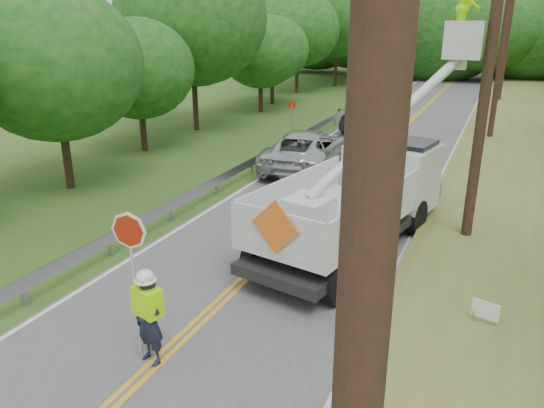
% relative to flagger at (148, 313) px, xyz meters
% --- Properties ---
extents(ground, '(140.00, 140.00, 0.00)m').
position_rel_flagger_xyz_m(ground, '(0.10, -0.45, -1.09)').
color(ground, '#2B4F1B').
rests_on(ground, ground).
extents(road, '(7.20, 96.00, 0.03)m').
position_rel_flagger_xyz_m(road, '(0.10, 13.55, -1.08)').
color(road, '#4B4B4D').
rests_on(road, ground).
extents(guardrail, '(0.18, 48.00, 0.77)m').
position_rel_flagger_xyz_m(guardrail, '(-3.92, 14.45, -0.53)').
color(guardrail, '#9A9AA2').
rests_on(guardrail, ground).
extents(utility_poles, '(1.60, 43.30, 10.00)m').
position_rel_flagger_xyz_m(utility_poles, '(5.10, 16.56, 4.18)').
color(utility_poles, black).
rests_on(utility_poles, ground).
extents(tall_grass_verge, '(7.00, 96.00, 0.30)m').
position_rel_flagger_xyz_m(tall_grass_verge, '(7.20, 13.55, -0.94)').
color(tall_grass_verge, brown).
rests_on(tall_grass_verge, ground).
extents(treeline_left, '(11.02, 55.37, 11.87)m').
position_rel_flagger_xyz_m(treeline_left, '(-10.48, 32.20, 5.02)').
color(treeline_left, '#332319').
rests_on(treeline_left, ground).
extents(treeline_horizon, '(57.03, 15.73, 12.73)m').
position_rel_flagger_xyz_m(treeline_horizon, '(2.59, 55.76, 4.41)').
color(treeline_horizon, '#0F4911').
rests_on(treeline_horizon, ground).
extents(flagger, '(1.17, 0.61, 3.00)m').
position_rel_flagger_xyz_m(flagger, '(0.00, 0.00, 0.00)').
color(flagger, '#191E33').
rests_on(flagger, road).
extents(bucket_truck, '(4.86, 8.15, 7.48)m').
position_rel_flagger_xyz_m(bucket_truck, '(2.41, 7.81, 0.59)').
color(bucket_truck, black).
rests_on(bucket_truck, road).
extents(suv_silver, '(3.47, 6.50, 1.74)m').
position_rel_flagger_xyz_m(suv_silver, '(-2.13, 14.30, -0.20)').
color(suv_silver, '#B7BABF').
rests_on(suv_silver, road).
extents(suv_darkgrey, '(2.64, 5.73, 1.62)m').
position_rel_flagger_xyz_m(suv_darkgrey, '(-1.79, 24.11, -0.26)').
color(suv_darkgrey, '#3C4045').
rests_on(suv_darkgrey, road).
extents(stop_sign_permanent, '(0.38, 0.33, 2.26)m').
position_rel_flagger_xyz_m(stop_sign_permanent, '(-4.74, 19.00, 0.38)').
color(stop_sign_permanent, '#9A9AA2').
rests_on(stop_sign_permanent, ground).
extents(yard_sign, '(0.55, 0.18, 0.82)m').
position_rel_flagger_xyz_m(yard_sign, '(5.86, 3.59, -0.50)').
color(yard_sign, white).
rests_on(yard_sign, ground).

